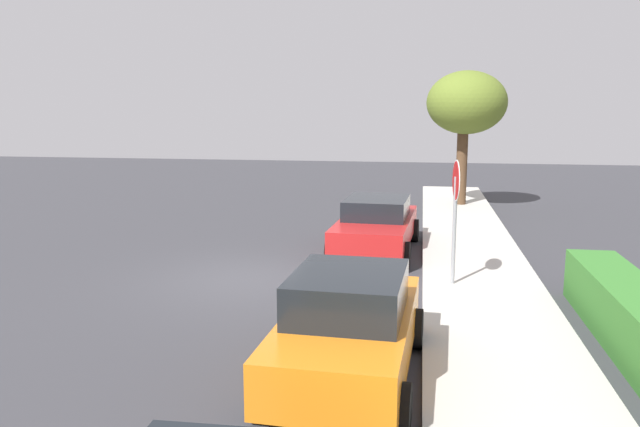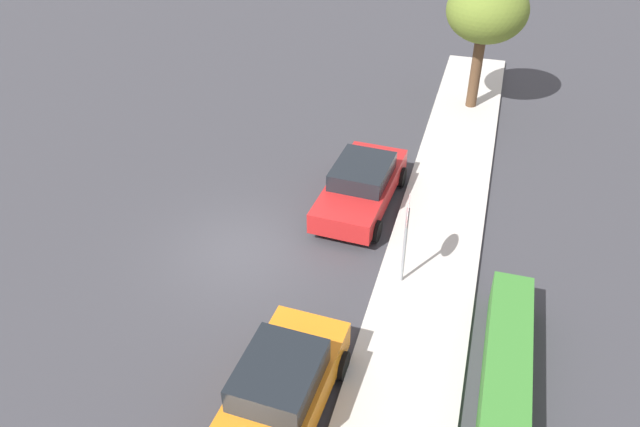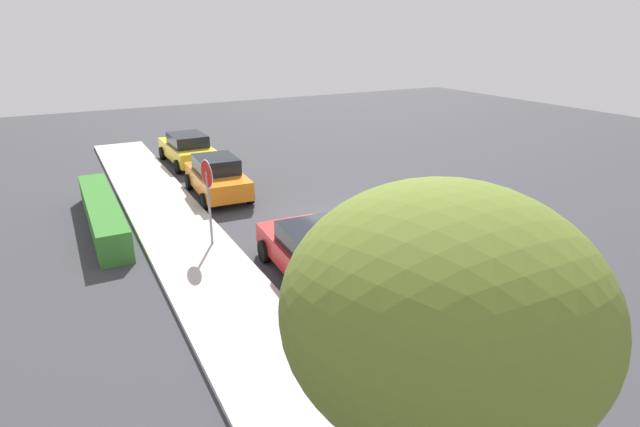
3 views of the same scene
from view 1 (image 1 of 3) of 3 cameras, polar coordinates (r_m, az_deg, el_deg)
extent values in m
plane|color=#38383D|center=(14.13, -6.54, -5.94)|extent=(60.00, 60.00, 0.00)
cube|color=beige|center=(13.67, 14.63, -6.44)|extent=(32.00, 2.49, 0.14)
cylinder|color=gray|center=(13.23, 12.16, -1.85)|extent=(0.08, 0.08, 2.40)
cylinder|color=white|center=(13.05, 12.34, 2.96)|extent=(0.85, 0.11, 0.85)
cylinder|color=red|center=(13.05, 12.34, 2.96)|extent=(0.80, 0.11, 0.80)
cube|color=red|center=(16.51, 5.15, -1.43)|extent=(4.57, 2.06, 0.62)
cube|color=black|center=(16.49, 5.22, 0.56)|extent=(2.13, 1.70, 0.51)
cylinder|color=black|center=(15.00, 7.79, -3.78)|extent=(0.65, 0.26, 0.64)
cylinder|color=black|center=(15.25, 1.01, -3.46)|extent=(0.65, 0.26, 0.64)
cylinder|color=black|center=(17.96, 8.63, -1.53)|extent=(0.65, 0.26, 0.64)
cylinder|color=black|center=(18.17, 2.95, -1.30)|extent=(0.65, 0.26, 0.64)
cube|color=orange|center=(8.91, 2.65, -11.06)|extent=(4.12, 1.90, 0.69)
cube|color=black|center=(8.65, 2.62, -7.25)|extent=(1.97, 1.59, 0.58)
cylinder|color=black|center=(10.44, -0.80, -9.79)|extent=(0.65, 0.25, 0.64)
cylinder|color=black|center=(10.22, 8.74, -10.35)|extent=(0.65, 0.25, 0.64)
cylinder|color=black|center=(8.00, -5.36, -16.23)|extent=(0.65, 0.25, 0.64)
cylinder|color=black|center=(7.71, 7.44, -17.34)|extent=(0.65, 0.25, 0.64)
cylinder|color=#513823|center=(24.10, 12.81, 3.96)|extent=(0.41, 0.41, 2.92)
ellipsoid|color=olive|center=(23.82, 13.27, 9.86)|extent=(2.92, 2.92, 2.31)
camera|label=2|loc=(7.39, 111.59, 71.51)|focal=35.00mm
camera|label=3|loc=(27.14, 19.13, 14.57)|focal=28.00mm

